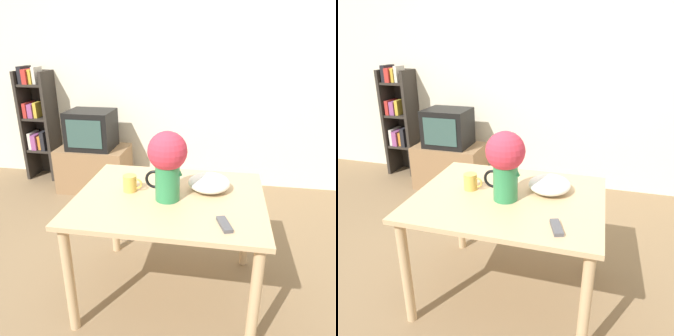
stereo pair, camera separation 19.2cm
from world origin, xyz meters
The scene contains 10 objects.
ground_plane centered at (0.00, 0.00, 0.00)m, with size 12.00×12.00×0.00m, color #7F6647.
wall_back centered at (0.00, 1.94, 1.30)m, with size 8.00×0.05×2.60m.
table centered at (0.17, -0.04, 0.64)m, with size 1.16×0.93×0.75m.
flower_vase centered at (0.17, -0.09, 1.00)m, with size 0.25×0.23×0.43m.
coffee_mug centered at (-0.09, -0.01, 0.80)m, with size 0.13×0.09×0.11m.
white_bowl centered at (0.41, 0.08, 0.80)m, with size 0.27×0.27×0.10m.
remote_control centered at (0.51, -0.34, 0.76)m, with size 0.09×0.15×0.02m.
tv_stand centered at (-0.97, 1.51, 0.25)m, with size 0.78×0.49×0.51m.
tv_set centered at (-0.97, 1.51, 0.72)m, with size 0.50×0.42×0.42m.
bookshelf centered at (-1.75, 1.77, 0.73)m, with size 0.37×0.32×1.37m.
Camera 1 is at (0.47, -1.85, 1.66)m, focal length 35.00 mm.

